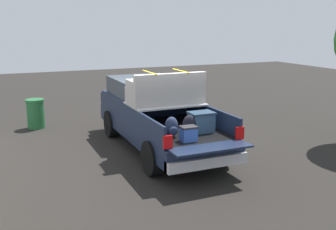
% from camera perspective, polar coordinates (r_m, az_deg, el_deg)
% --- Properties ---
extents(ground_plane, '(40.00, 40.00, 0.00)m').
position_cam_1_polar(ground_plane, '(11.18, -1.23, -4.86)').
color(ground_plane, black).
extents(pickup_truck, '(6.05, 2.06, 2.23)m').
position_cam_1_polar(pickup_truck, '(11.25, -1.93, 0.30)').
color(pickup_truck, '#162138').
rests_on(pickup_truck, ground_plane).
extents(trash_can, '(0.60, 0.60, 0.98)m').
position_cam_1_polar(trash_can, '(13.98, -18.45, 0.20)').
color(trash_can, '#1E592D').
rests_on(trash_can, ground_plane).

